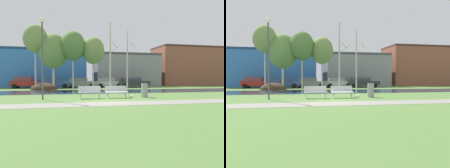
# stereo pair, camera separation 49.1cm
# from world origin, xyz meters

# --- Properties ---
(ground_plane) EXTENTS (120.00, 120.00, 0.00)m
(ground_plane) POSITION_xyz_m (0.00, 10.00, 0.00)
(ground_plane) COLOR #517538
(paved_path_strip) EXTENTS (60.00, 1.91, 0.01)m
(paved_path_strip) POSITION_xyz_m (0.00, -1.98, 0.01)
(paved_path_strip) COLOR gray
(paved_path_strip) RESTS_ON ground
(river_band) EXTENTS (80.00, 6.22, 0.01)m
(river_band) POSITION_xyz_m (0.00, 8.59, 0.00)
(river_band) COLOR #2D475B
(river_band) RESTS_ON ground
(soil_mound) EXTENTS (3.15, 2.78, 1.71)m
(soil_mound) POSITION_xyz_m (-5.13, 13.08, 0.00)
(soil_mound) COLOR #423021
(soil_mound) RESTS_ON ground
(bench_left) EXTENTS (1.61, 0.60, 0.87)m
(bench_left) POSITION_xyz_m (-0.95, 1.28, 0.47)
(bench_left) COLOR #B2B5B7
(bench_left) RESTS_ON ground
(bench_right) EXTENTS (1.61, 0.60, 0.87)m
(bench_right) POSITION_xyz_m (0.95, 1.28, 0.47)
(bench_right) COLOR #B2B5B7
(bench_right) RESTS_ON ground
(trash_bin) EXTENTS (0.51, 0.51, 1.04)m
(trash_bin) POSITION_xyz_m (3.17, 1.45, 0.54)
(trash_bin) COLOR gray
(trash_bin) RESTS_ON ground
(seagull) EXTENTS (0.47, 0.17, 0.27)m
(seagull) POSITION_xyz_m (2.02, 1.02, 0.13)
(seagull) COLOR white
(seagull) RESTS_ON ground
(streetlamp) EXTENTS (0.32, 0.32, 5.44)m
(streetlamp) POSITION_xyz_m (-4.09, 1.19, 3.62)
(streetlamp) COLOR #4C4C51
(streetlamp) RESTS_ON ground
(birch_far_left) EXTENTS (2.81, 2.81, 7.91)m
(birch_far_left) POSITION_xyz_m (-6.11, 13.38, 6.15)
(birch_far_left) COLOR beige
(birch_far_left) RESTS_ON ground
(birch_left) EXTENTS (3.58, 3.58, 6.89)m
(birch_left) POSITION_xyz_m (-4.04, 13.57, 4.73)
(birch_left) COLOR beige
(birch_left) RESTS_ON ground
(birch_center_left) EXTENTS (3.00, 3.00, 7.15)m
(birch_center_left) POSITION_xyz_m (-1.69, 12.81, 5.34)
(birch_center_left) COLOR beige
(birch_center_left) RESTS_ON ground
(birch_center) EXTENTS (2.84, 2.84, 6.59)m
(birch_center) POSITION_xyz_m (0.81, 13.06, 4.88)
(birch_center) COLOR beige
(birch_center) RESTS_ON ground
(birch_center_right) EXTENTS (1.58, 2.47, 8.87)m
(birch_center_right) POSITION_xyz_m (3.29, 14.11, 4.49)
(birch_center_right) COLOR beige
(birch_center_right) RESTS_ON ground
(birch_right) EXTENTS (1.27, 2.18, 7.63)m
(birch_right) POSITION_xyz_m (5.45, 13.48, 3.91)
(birch_right) COLOR beige
(birch_right) RESTS_ON ground
(parked_van_nearest_red) EXTENTS (4.10, 2.14, 1.58)m
(parked_van_nearest_red) POSITION_xyz_m (-7.99, 17.75, 0.82)
(parked_van_nearest_red) COLOR maroon
(parked_van_nearest_red) RESTS_ON ground
(parked_sedan_second_blue) EXTENTS (4.58, 2.21, 1.35)m
(parked_sedan_second_blue) POSITION_xyz_m (-4.23, 16.81, 0.73)
(parked_sedan_second_blue) COLOR #2D4793
(parked_sedan_second_blue) RESTS_ON ground
(parked_hatch_third_grey) EXTENTS (4.57, 2.19, 1.46)m
(parked_hatch_third_grey) POSITION_xyz_m (-0.54, 16.99, 0.78)
(parked_hatch_third_grey) COLOR slate
(parked_hatch_third_grey) RESTS_ON ground
(parked_wagon_fourth_silver) EXTENTS (4.18, 2.20, 1.47)m
(parked_wagon_fourth_silver) POSITION_xyz_m (3.66, 17.44, 0.77)
(parked_wagon_fourth_silver) COLOR #B2B5BC
(parked_wagon_fourth_silver) RESTS_ON ground
(parked_suv_fifth_dark) EXTENTS (4.76, 2.22, 1.47)m
(parked_suv_fifth_dark) POSITION_xyz_m (7.28, 16.75, 0.78)
(parked_suv_fifth_dark) COLOR #282B30
(parked_suv_fifth_dark) RESTS_ON ground
(building_blue_store) EXTENTS (14.14, 9.49, 6.06)m
(building_blue_store) POSITION_xyz_m (-6.40, 24.71, 3.03)
(building_blue_store) COLOR #3870C6
(building_blue_store) RESTS_ON ground
(building_grey_warehouse) EXTENTS (10.79, 7.17, 5.58)m
(building_grey_warehouse) POSITION_xyz_m (7.79, 22.93, 2.79)
(building_grey_warehouse) COLOR gray
(building_grey_warehouse) RESTS_ON ground
(building_brick_low) EXTENTS (15.22, 6.78, 7.45)m
(building_brick_low) POSITION_xyz_m (22.28, 24.36, 3.73)
(building_brick_low) COLOR brown
(building_brick_low) RESTS_ON ground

